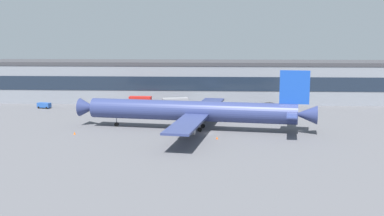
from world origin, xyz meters
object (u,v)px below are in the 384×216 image
pushback_tractor (267,105)px  traffic_cone_1 (217,138)px  belt_loader (237,107)px  fuel_truck (175,102)px  traffic_cone_0 (75,133)px  follow_me_car (44,105)px  catering_truck (140,102)px  airliner (195,111)px

pushback_tractor → traffic_cone_1: pushback_tractor is taller
belt_loader → fuel_truck: fuel_truck is taller
fuel_truck → traffic_cone_0: bearing=-116.5°
fuel_truck → follow_me_car: bearing=-176.4°
catering_truck → traffic_cone_1: 49.80m
fuel_truck → traffic_cone_1: size_ratio=14.40×
follow_me_car → catering_truck: bearing=0.1°
traffic_cone_0 → traffic_cone_1: traffic_cone_0 is taller
traffic_cone_0 → fuel_truck: bearing=63.5°
belt_loader → catering_truck: bearing=178.3°
airliner → belt_loader: size_ratio=9.31×
belt_loader → follow_me_car: size_ratio=1.41×
follow_me_car → traffic_cone_1: follow_me_car is taller
catering_truck → pushback_tractor: catering_truck is taller
traffic_cone_0 → traffic_cone_1: size_ratio=1.08×
belt_loader → fuel_truck: (-20.46, 3.58, 0.73)m
catering_truck → fuel_truck: bearing=13.4°
traffic_cone_1 → airliner: bearing=118.3°
follow_me_car → fuel_truck: fuel_truck is taller
belt_loader → fuel_truck: 20.78m
belt_loader → traffic_cone_0: (-41.54, -38.74, -0.82)m
follow_me_car → fuel_truck: 43.23m
airliner → catering_truck: size_ratio=8.52×
follow_me_car → fuel_truck: size_ratio=0.54×
traffic_cone_1 → follow_me_car: bearing=143.0°
fuel_truck → catering_truck: bearing=-166.6°
catering_truck → pushback_tractor: 41.69m
airliner → traffic_cone_0: size_ratio=93.50×
follow_me_car → traffic_cone_1: bearing=-37.0°
traffic_cone_1 → fuel_truck: bearing=106.9°
belt_loader → pushback_tractor: (9.93, 4.19, -0.10)m
pushback_tractor → fuel_truck: (-30.39, -0.61, 0.83)m
fuel_truck → traffic_cone_1: bearing=-73.1°
catering_truck → fuel_truck: size_ratio=0.82×
follow_me_car → traffic_cone_0: follow_me_car is taller
airliner → catering_truck: (-19.35, 32.37, -2.59)m
fuel_truck → traffic_cone_1: (13.90, -45.64, -1.58)m
catering_truck → follow_me_car: bearing=-179.9°
catering_truck → follow_me_car: 32.01m
fuel_truck → belt_loader: bearing=-9.9°
belt_loader → catering_truck: size_ratio=0.91×
traffic_cone_0 → traffic_cone_1: 35.14m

